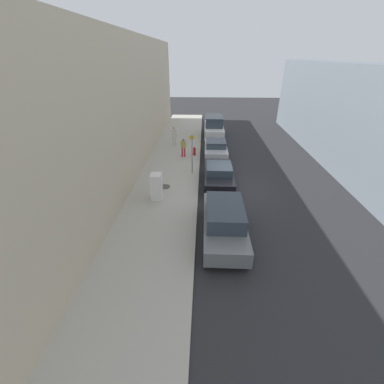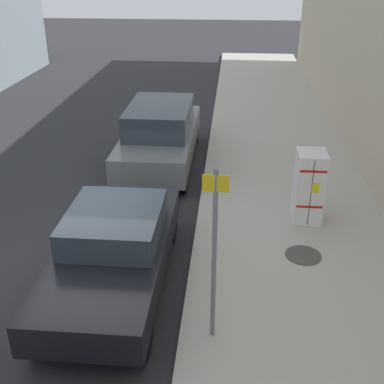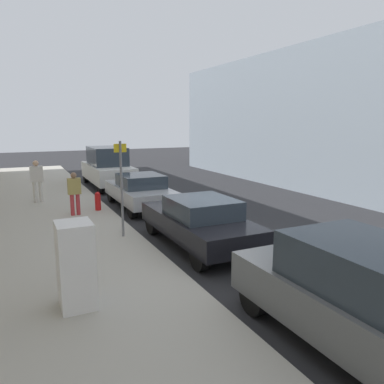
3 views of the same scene
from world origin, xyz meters
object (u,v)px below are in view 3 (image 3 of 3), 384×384
pedestrian_walking_far (74,191)px  fire_hydrant (98,201)px  parked_suv_gray (376,303)px  parked_van_white (107,167)px  parked_sedan_dark (199,221)px  street_sign_post (121,184)px  pedestrian_standing_near (37,178)px  discarded_refrigerator (76,265)px  parked_sedan_silver (140,190)px

pedestrian_walking_far → fire_hydrant: bearing=-143.2°
parked_suv_gray → parked_van_white: size_ratio=0.95×
parked_sedan_dark → pedestrian_walking_far: bearing=120.2°
street_sign_post → pedestrian_walking_far: size_ratio=1.79×
pedestrian_walking_far → parked_sedan_dark: size_ratio=0.34×
pedestrian_standing_near → fire_hydrant: bearing=-102.5°
discarded_refrigerator → parked_sedan_dark: 4.45m
discarded_refrigerator → fire_hydrant: size_ratio=2.23×
parked_sedan_dark → parked_sedan_silver: size_ratio=1.03×
discarded_refrigerator → pedestrian_standing_near: bearing=90.3°
street_sign_post → parked_suv_gray: street_sign_post is taller
pedestrian_walking_far → parked_suv_gray: (2.68, -10.29, -0.15)m
fire_hydrant → parked_van_white: 6.36m
discarded_refrigerator → parked_suv_gray: bearing=-41.1°
fire_hydrant → pedestrian_walking_far: size_ratio=0.45×
parked_sedan_dark → parked_van_white: size_ratio=0.89×
parked_suv_gray → parked_sedan_dark: bearing=90.0°
fire_hydrant → parked_sedan_silver: 1.84m
discarded_refrigerator → parked_sedan_dark: bearing=33.6°
street_sign_post → parked_sedan_silver: 4.54m
street_sign_post → pedestrian_walking_far: 3.42m
street_sign_post → parked_sedan_silver: size_ratio=0.63×
pedestrian_standing_near → parked_sedan_silver: 4.36m
discarded_refrigerator → pedestrian_walking_far: 7.14m
parked_van_white → pedestrian_walking_far: bearing=-112.4°
discarded_refrigerator → parked_sedan_dark: (3.70, 2.46, -0.21)m
pedestrian_standing_near → parked_suv_gray: pedestrian_standing_near is taller
fire_hydrant → pedestrian_standing_near: (-1.96, 2.58, 0.66)m
fire_hydrant → pedestrian_walking_far: 1.11m
pedestrian_walking_far → parked_van_white: parked_van_white is taller
fire_hydrant → parked_sedan_silver: bearing=12.3°
fire_hydrant → parked_van_white: size_ratio=0.14×
pedestrian_walking_far → parked_sedan_silver: size_ratio=0.35×
parked_van_white → parked_suv_gray: bearing=-90.0°
fire_hydrant → parked_sedan_dark: parked_sedan_dark is taller
discarded_refrigerator → parked_suv_gray: 4.91m
pedestrian_standing_near → parked_sedan_silver: pedestrian_standing_near is taller
pedestrian_standing_near → parked_van_white: 5.13m
discarded_refrigerator → parked_van_white: size_ratio=0.31×
discarded_refrigerator → fire_hydrant: 7.73m
parked_suv_gray → parked_van_white: bearing=90.0°
pedestrian_standing_near → parked_sedan_dark: 8.48m
discarded_refrigerator → pedestrian_walking_far: discarded_refrigerator is taller
fire_hydrant → pedestrian_walking_far: (-0.89, -0.42, 0.52)m
parked_suv_gray → parked_sedan_dark: (0.00, 5.69, -0.15)m
parked_sedan_silver → pedestrian_standing_near: bearing=149.7°
fire_hydrant → pedestrian_walking_far: pedestrian_walking_far is taller
parked_suv_gray → parked_van_white: 16.79m
street_sign_post → pedestrian_standing_near: street_sign_post is taller
pedestrian_standing_near → parked_van_white: (3.75, 3.51, -0.11)m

